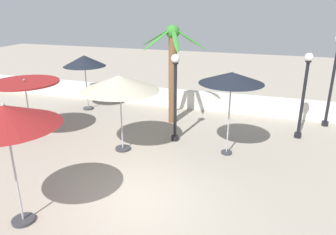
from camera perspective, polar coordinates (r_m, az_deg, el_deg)
name	(u,v)px	position (r m, az deg, el deg)	size (l,w,h in m)	color
ground_plane	(136,199)	(9.29, -5.69, -14.00)	(56.00, 56.00, 0.00)	#9E9384
boundary_wall	(201,101)	(16.37, 5.82, 2.95)	(25.20, 0.30, 0.92)	silver
patio_umbrella_0	(84,61)	(16.41, -14.45, 9.52)	(2.05, 2.05, 2.75)	#333338
patio_umbrella_1	(231,78)	(11.01, 11.05, 6.74)	(2.18, 2.18, 3.01)	#333338
patio_umbrella_2	(25,84)	(13.62, -23.83, 5.32)	(2.59, 2.59, 2.38)	#333338
patio_umbrella_3	(120,83)	(11.31, -8.48, 5.96)	(2.74, 2.74, 2.82)	#333338
patio_umbrella_4	(5,117)	(7.97, -26.67, 0.13)	(2.42, 2.42, 3.07)	#333338
palm_tree_1	(173,63)	(14.04, 0.84, 9.58)	(2.99, 2.83, 4.25)	brown
lamp_post_0	(334,74)	(15.27, 27.03, 6.83)	(0.34, 0.34, 3.91)	black
lamp_post_1	(175,93)	(12.16, 1.28, 4.29)	(0.32, 0.32, 3.36)	black
lamp_post_2	(304,92)	(13.48, 22.73, 4.22)	(0.32, 0.32, 3.37)	black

